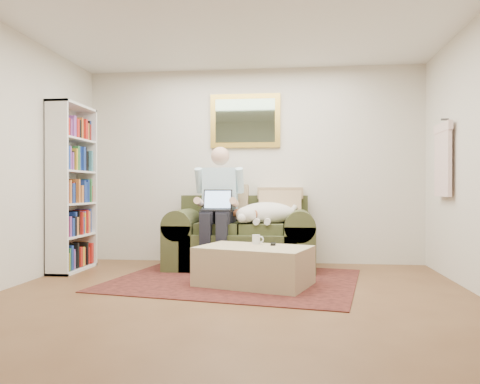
% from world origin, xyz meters
% --- Properties ---
extents(room_shell, '(4.51, 5.00, 2.61)m').
position_xyz_m(room_shell, '(0.00, 0.35, 1.30)').
color(room_shell, brown).
rests_on(room_shell, ground).
extents(rug, '(2.84, 2.43, 0.01)m').
position_xyz_m(rug, '(-0.07, 1.21, 0.01)').
color(rug, black).
rests_on(rug, room_shell).
extents(sofa, '(1.80, 0.91, 1.08)m').
position_xyz_m(sofa, '(-0.09, 2.01, 0.31)').
color(sofa, '#434725').
rests_on(sofa, room_shell).
extents(seated_man, '(0.59, 0.85, 1.51)m').
position_xyz_m(seated_man, '(-0.36, 1.85, 0.76)').
color(seated_man, '#8CCAD8').
rests_on(seated_man, sofa).
extents(laptop, '(0.35, 0.28, 0.25)m').
position_xyz_m(laptop, '(-0.36, 1.78, 0.79)').
color(laptop, black).
rests_on(laptop, seated_man).
extents(sleeping_dog, '(0.74, 0.47, 0.28)m').
position_xyz_m(sleeping_dog, '(0.23, 1.92, 0.69)').
color(sleeping_dog, white).
rests_on(sleeping_dog, sofa).
extents(ottoman, '(1.25, 1.00, 0.40)m').
position_xyz_m(ottoman, '(0.16, 0.97, 0.20)').
color(ottoman, '#C5B783').
rests_on(ottoman, room_shell).
extents(coffee_mug, '(0.08, 0.08, 0.10)m').
position_xyz_m(coffee_mug, '(0.16, 1.18, 0.45)').
color(coffee_mug, white).
rests_on(coffee_mug, ottoman).
extents(tv_remote, '(0.05, 0.15, 0.02)m').
position_xyz_m(tv_remote, '(0.34, 1.12, 0.41)').
color(tv_remote, black).
rests_on(tv_remote, ottoman).
extents(bookshelf, '(0.28, 0.80, 2.00)m').
position_xyz_m(bookshelf, '(-2.10, 1.60, 1.00)').
color(bookshelf, white).
rests_on(bookshelf, room_shell).
extents(wall_mirror, '(0.94, 0.04, 0.72)m').
position_xyz_m(wall_mirror, '(-0.09, 2.47, 1.90)').
color(wall_mirror, gold).
rests_on(wall_mirror, room_shell).
extents(hanging_shirt, '(0.06, 0.52, 0.90)m').
position_xyz_m(hanging_shirt, '(2.19, 1.60, 1.35)').
color(hanging_shirt, '#FDD8D1').
rests_on(hanging_shirt, room_shell).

